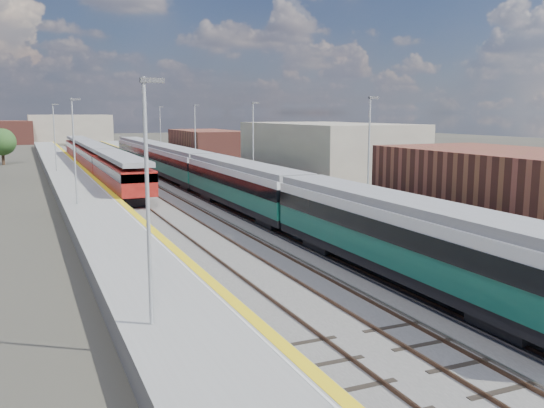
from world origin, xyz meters
TOP-DOWN VIEW (x-y plane):
  - ground at (0.00, 50.00)m, footprint 320.00×320.00m
  - ballast_bed at (-2.25, 52.50)m, footprint 10.50×155.00m
  - tracks at (-1.65, 54.18)m, footprint 8.96×160.00m
  - platform_right at (5.28, 52.49)m, footprint 4.70×155.00m
  - platform_left at (-9.05, 52.49)m, footprint 4.30×155.00m
  - green_train at (1.50, 41.29)m, footprint 2.89×80.54m
  - red_train at (-5.50, 63.71)m, footprint 2.84×57.63m
  - tree_c at (-16.26, 83.05)m, footprint 3.90×3.90m
  - tree_d at (22.23, 70.64)m, footprint 4.37×4.37m

SIDE VIEW (x-z plane):
  - ground at x=0.00m, z-range 0.00..0.00m
  - ballast_bed at x=-2.25m, z-range 0.00..0.06m
  - tracks at x=-1.65m, z-range 0.02..0.19m
  - platform_left at x=-9.05m, z-range -3.74..4.78m
  - platform_right at x=5.28m, z-range -3.72..4.80m
  - red_train at x=-5.50m, z-range 0.33..3.91m
  - green_train at x=1.50m, z-range 0.65..3.84m
  - tree_c at x=-16.26m, z-range 0.68..5.96m
  - tree_d at x=22.23m, z-range 0.76..6.69m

